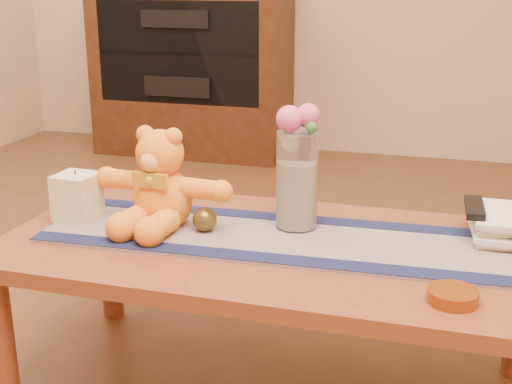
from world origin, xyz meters
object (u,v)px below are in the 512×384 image
(book_bottom, at_px, (472,233))
(tv_remote, at_px, (474,208))
(glass_vase, at_px, (297,180))
(bronze_ball, at_px, (205,219))
(teddy_bear, at_px, (162,179))
(pillar_candle, at_px, (77,197))
(amber_dish, at_px, (453,296))

(book_bottom, relative_size, tv_remote, 1.39)
(glass_vase, distance_m, book_bottom, 0.48)
(glass_vase, height_order, tv_remote, glass_vase)
(book_bottom, bearing_deg, bronze_ball, -171.15)
(teddy_bear, height_order, bronze_ball, teddy_bear)
(bronze_ball, bearing_deg, pillar_candle, -178.78)
(tv_remote, relative_size, amber_dish, 1.49)
(pillar_candle, height_order, book_bottom, pillar_candle)
(teddy_bear, height_order, pillar_candle, teddy_bear)
(pillar_candle, xyz_separation_m, book_bottom, (1.05, 0.18, -0.06))
(teddy_bear, distance_m, glass_vase, 0.36)
(amber_dish, bearing_deg, teddy_bear, 162.02)
(glass_vase, bearing_deg, teddy_bear, -167.41)
(pillar_candle, height_order, amber_dish, pillar_candle)
(glass_vase, xyz_separation_m, book_bottom, (0.45, 0.07, -0.13))
(bronze_ball, distance_m, amber_dish, 0.68)
(amber_dish, bearing_deg, book_bottom, 84.27)
(glass_vase, height_order, book_bottom, glass_vase)
(book_bottom, xyz_separation_m, tv_remote, (0.00, -0.01, 0.07))
(bronze_ball, relative_size, book_bottom, 0.29)
(tv_remote, bearing_deg, book_bottom, 90.00)
(teddy_bear, relative_size, bronze_ball, 5.80)
(pillar_candle, relative_size, glass_vase, 0.49)
(glass_vase, bearing_deg, tv_remote, 8.05)
(pillar_candle, bearing_deg, teddy_bear, 6.72)
(pillar_candle, relative_size, bronze_ball, 1.97)
(teddy_bear, bearing_deg, amber_dish, -12.65)
(bronze_ball, height_order, amber_dish, bronze_ball)
(tv_remote, bearing_deg, amber_dish, -98.46)
(teddy_bear, distance_m, tv_remote, 0.82)
(pillar_candle, height_order, tv_remote, pillar_candle)
(glass_vase, bearing_deg, book_bottom, 9.30)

